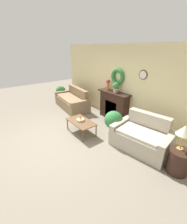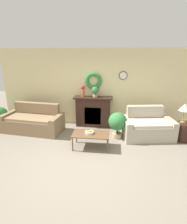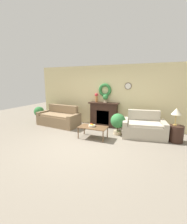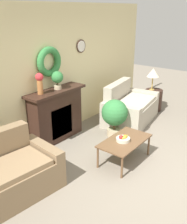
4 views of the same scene
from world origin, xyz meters
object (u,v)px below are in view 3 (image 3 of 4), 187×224
object	(u,v)px
side_table_by_loveseat	(176,134)
potted_plant_floor_by_loveseat	(118,122)
fruit_bowl	(92,125)
potted_plant_on_mantel	(105,98)
coffee_table	(93,128)
potted_plant_floor_by_couch	(39,113)
table_lamp	(176,112)
fireplace	(104,114)
loveseat_right	(144,128)
vase_on_mantel_left	(96,97)
couch_left	(59,118)

from	to	relation	value
side_table_by_loveseat	potted_plant_floor_by_loveseat	world-z (taller)	potted_plant_floor_by_loveseat
fruit_bowl	potted_plant_on_mantel	xyz separation A→B (m)	(-0.01, 1.55, 0.84)
potted_plant_on_mantel	coffee_table	bearing A→B (deg)	-87.89
side_table_by_loveseat	potted_plant_on_mantel	distance (m)	3.05
potted_plant_floor_by_couch	potted_plant_floor_by_loveseat	bearing A→B (deg)	-3.48
table_lamp	potted_plant_on_mantel	world-z (taller)	potted_plant_on_mantel
fireplace	side_table_by_loveseat	xyz separation A→B (m)	(2.83, -0.82, -0.27)
fireplace	table_lamp	bearing A→B (deg)	-15.50
table_lamp	loveseat_right	bearing A→B (deg)	175.35
side_table_by_loveseat	vase_on_mantel_left	bearing A→B (deg)	165.59
coffee_table	side_table_by_loveseat	bearing A→B (deg)	15.69
couch_left	vase_on_mantel_left	xyz separation A→B (m)	(1.59, 0.68, 1.00)
couch_left	potted_plant_on_mantel	distance (m)	2.34
couch_left	potted_plant_floor_by_couch	distance (m)	1.21
potted_plant_floor_by_couch	potted_plant_on_mantel	bearing A→B (deg)	10.67
couch_left	coffee_table	bearing A→B (deg)	-17.36
side_table_by_loveseat	coffee_table	bearing A→B (deg)	-164.31
vase_on_mantel_left	potted_plant_floor_by_loveseat	distance (m)	1.71
fruit_bowl	potted_plant_floor_by_couch	distance (m)	3.37
potted_plant_floor_by_couch	potted_plant_floor_by_loveseat	world-z (taller)	potted_plant_floor_by_loveseat
side_table_by_loveseat	potted_plant_floor_by_loveseat	size ratio (longest dim) A/B	0.68
coffee_table	potted_plant_floor_by_couch	size ratio (longest dim) A/B	1.28
potted_plant_floor_by_couch	potted_plant_floor_by_loveseat	xyz separation A→B (m)	(4.01, -0.24, 0.01)
potted_plant_floor_by_couch	loveseat_right	bearing A→B (deg)	-0.77
loveseat_right	fruit_bowl	xyz separation A→B (m)	(-1.70, -0.88, 0.13)
potted_plant_floor_by_couch	potted_plant_floor_by_loveseat	distance (m)	4.02
fruit_bowl	vase_on_mantel_left	world-z (taller)	vase_on_mantel_left
loveseat_right	side_table_by_loveseat	bearing A→B (deg)	-15.84
potted_plant_floor_by_couch	fireplace	bearing A→B (deg)	11.16
side_table_by_loveseat	potted_plant_floor_by_loveseat	xyz separation A→B (m)	(-1.97, -0.05, 0.22)
couch_left	potted_plant_on_mantel	world-z (taller)	potted_plant_on_mantel
loveseat_right	vase_on_mantel_left	distance (m)	2.46
coffee_table	potted_plant_floor_by_loveseat	bearing A→B (deg)	44.12
coffee_table	potted_plant_on_mantel	bearing A→B (deg)	92.11
coffee_table	table_lamp	xyz separation A→B (m)	(2.65, 0.81, 0.64)
side_table_by_loveseat	table_lamp	distance (m)	0.74
fireplace	loveseat_right	xyz separation A→B (m)	(1.78, -0.69, -0.22)
couch_left	coffee_table	distance (m)	2.27
side_table_by_loveseat	table_lamp	bearing A→B (deg)	141.34
potted_plant_on_mantel	couch_left	bearing A→B (deg)	-162.01
coffee_table	potted_plant_floor_by_loveseat	size ratio (longest dim) A/B	1.23
couch_left	vase_on_mantel_left	size ratio (longest dim) A/B	5.07
potted_plant_on_mantel	potted_plant_floor_by_couch	distance (m)	3.38
couch_left	coffee_table	world-z (taller)	couch_left
potted_plant_on_mantel	potted_plant_floor_by_couch	xyz separation A→B (m)	(-3.23, -0.61, -0.81)
loveseat_right	potted_plant_floor_by_loveseat	bearing A→B (deg)	-178.11
fireplace	potted_plant_floor_by_couch	xyz separation A→B (m)	(-3.16, -0.62, -0.05)
couch_left	table_lamp	size ratio (longest dim) A/B	3.53
couch_left	fruit_bowl	size ratio (longest dim) A/B	8.31
coffee_table	vase_on_mantel_left	world-z (taller)	vase_on_mantel_left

